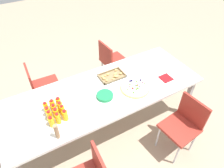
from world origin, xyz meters
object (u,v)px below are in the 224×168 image
Objects in this scene: juice_bottle_9 at (46,107)px; cardboard_tube at (57,132)px; chair_far_right at (111,60)px; snack_tray at (112,76)px; chair_far_left at (41,85)px; juice_bottle_8 at (60,107)px; juice_bottle_0 at (51,122)px; juice_bottle_2 at (65,115)px; fruit_pizza at (135,88)px; juice_bottle_5 at (63,110)px; plate_stack at (105,96)px; juice_bottle_7 at (54,109)px; juice_bottle_3 at (50,116)px; juice_bottle_11 at (59,102)px; juice_bottle_6 at (48,112)px; party_table at (104,94)px; juice_bottle_4 at (56,113)px; juice_bottle_10 at (52,105)px; chair_near_right at (184,123)px; napkin_stack at (166,78)px; juice_bottle_1 at (58,118)px.

cardboard_tube is (0.00, -0.40, 0.03)m from juice_bottle_9.
chair_far_right reaches higher than snack_tray.
juice_bottle_8 is (0.07, -0.85, 0.31)m from chair_far_left.
juice_bottle_0 is 0.16m from juice_bottle_2.
juice_bottle_0 is 1.10m from fruit_pizza.
plate_stack is (0.54, 0.02, -0.05)m from juice_bottle_5.
juice_bottle_7 is at bearing 116.25° from juice_bottle_2.
juice_bottle_3 is 0.15m from juice_bottle_9.
juice_bottle_11 reaches higher than chair_far_right.
juice_bottle_7 is at bearing -136.54° from juice_bottle_11.
party_table is at bearing 3.97° from juice_bottle_6.
juice_bottle_4 is at bearing 45.69° from juice_bottle_0.
party_table is 0.84m from cardboard_tube.
juice_bottle_3 reaches higher than juice_bottle_10.
juice_bottle_9 reaches higher than snack_tray.
juice_bottle_8 is at bearing -163.30° from snack_tray.
chair_near_right is at bearing 42.49° from chair_far_left.
juice_bottle_6 is at bearing 178.90° from juice_bottle_8.
cardboard_tube reaches higher than juice_bottle_0.
snack_tray is (0.88, 0.23, -0.05)m from juice_bottle_7.
party_table is at bearing 41.20° from chair_far_left.
juice_bottle_2 is 0.98× the size of juice_bottle_3.
juice_bottle_8 reaches higher than juice_bottle_10.
juice_bottle_5 is 1.14× the size of juice_bottle_7.
juice_bottle_9 is (-0.15, 0.14, -0.00)m from juice_bottle_5.
plate_stack is at bearing 8.06° from juice_bottle_0.
juice_bottle_5 is 0.16m from juice_bottle_10.
chair_near_right is 4.04× the size of plate_stack.
juice_bottle_3 is 1.58m from napkin_stack.
juice_bottle_1 is at bearing 60.84° from chair_near_right.
juice_bottle_3 is 0.21m from juice_bottle_11.
plate_stack is at bearing -4.39° from juice_bottle_6.
juice_bottle_4 reaches higher than chair_far_left.
juice_bottle_5 is at bearing -55.01° from chair_far_right.
juice_bottle_3 is at bearing 178.15° from fruit_pizza.
party_table is 0.59m from juice_bottle_11.
chair_far_right is 2.40× the size of snack_tray.
juice_bottle_2 is at bearing -25.51° from juice_bottle_3.
juice_bottle_8 is at bearing 173.91° from napkin_stack.
juice_bottle_4 is 1.51m from napkin_stack.
party_table is 19.61× the size of juice_bottle_7.
juice_bottle_7 is at bearing 63.45° from juice_bottle_0.
plate_stack is (-0.04, -0.10, 0.08)m from party_table.
juice_bottle_2 is 0.71× the size of plate_stack.
juice_bottle_10 is at bearing 171.05° from napkin_stack.
juice_bottle_5 is 1.05× the size of juice_bottle_9.
juice_bottle_0 reaches higher than juice_bottle_10.
juice_bottle_9 reaches higher than juice_bottle_0.
chair_near_right is 1.48m from juice_bottle_5.
juice_bottle_6 is (-1.31, -0.89, 0.30)m from chair_far_right.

